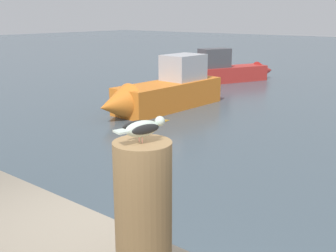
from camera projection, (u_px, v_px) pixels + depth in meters
mooring_post at (143, 213)px, 2.72m from camera, size 0.37×0.37×0.95m
seagull at (143, 128)px, 2.58m from camera, size 0.19×0.39×0.14m
boat_orange at (162, 92)px, 14.51m from camera, size 1.49×5.33×1.91m
boat_red at (228, 71)px, 20.58m from camera, size 3.04×5.31×1.70m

